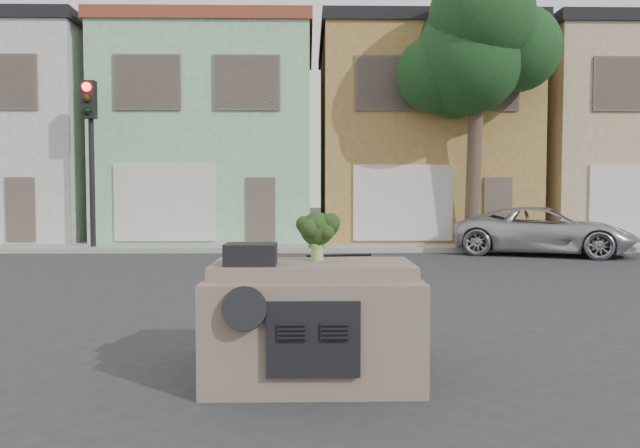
{
  "coord_description": "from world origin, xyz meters",
  "views": [
    {
      "loc": [
        -0.04,
        -9.15,
        1.81
      ],
      "look_at": [
        0.14,
        0.5,
        1.3
      ],
      "focal_mm": 35.0,
      "sensor_mm": 36.0,
      "label": 1
    }
  ],
  "objects": [
    {
      "name": "townhouse_white",
      "position": [
        -11.0,
        14.5,
        3.77
      ],
      "size": [
        7.2,
        8.2,
        7.55
      ],
      "primitive_type": "cube",
      "color": "beige",
      "rests_on": "ground"
    },
    {
      "name": "townhouse_beige",
      "position": [
        11.5,
        14.5,
        3.77
      ],
      "size": [
        7.2,
        8.2,
        7.55
      ],
      "primitive_type": "cube",
      "color": "tan",
      "rests_on": "ground"
    },
    {
      "name": "instrument_hump",
      "position": [
        -0.58,
        -3.35,
        1.22
      ],
      "size": [
        0.48,
        0.38,
        0.2
      ],
      "primitive_type": "cube",
      "color": "black",
      "rests_on": "car_dashboard"
    },
    {
      "name": "ground_plane",
      "position": [
        0.0,
        0.0,
        0.0
      ],
      "size": [
        120.0,
        120.0,
        0.0
      ],
      "primitive_type": "plane",
      "color": "#303033",
      "rests_on": "ground"
    },
    {
      "name": "wiper_arm",
      "position": [
        0.28,
        -2.62,
        1.13
      ],
      "size": [
        0.69,
        0.15,
        0.02
      ],
      "primitive_type": "cube",
      "rotation": [
        0.0,
        0.0,
        0.17
      ],
      "color": "black",
      "rests_on": "car_dashboard"
    },
    {
      "name": "townhouse_tan",
      "position": [
        4.0,
        14.5,
        3.77
      ],
      "size": [
        7.2,
        8.2,
        7.55
      ],
      "primitive_type": "cube",
      "color": "#A47E40",
      "rests_on": "ground"
    },
    {
      "name": "sidewalk",
      "position": [
        0.0,
        10.5,
        0.07
      ],
      "size": [
        40.0,
        3.0,
        0.15
      ],
      "primitive_type": "cube",
      "color": "gray",
      "rests_on": "ground"
    },
    {
      "name": "broccoli",
      "position": [
        0.05,
        -3.01,
        1.37
      ],
      "size": [
        0.56,
        0.56,
        0.49
      ],
      "primitive_type": "cube",
      "rotation": [
        0.0,
        0.0,
        2.16
      ],
      "color": "black",
      "rests_on": "car_dashboard"
    },
    {
      "name": "silver_pickup",
      "position": [
        6.66,
        8.42,
        0.0
      ],
      "size": [
        5.41,
        3.95,
        1.37
      ],
      "primitive_type": "imported",
      "rotation": [
        0.0,
        0.0,
        1.19
      ],
      "color": "#B3B5B9",
      "rests_on": "ground"
    },
    {
      "name": "car_dashboard",
      "position": [
        0.0,
        -3.0,
        0.56
      ],
      "size": [
        2.0,
        1.8,
        1.12
      ],
      "primitive_type": "cube",
      "color": "#776453",
      "rests_on": "ground"
    },
    {
      "name": "tree_near",
      "position": [
        5.0,
        9.8,
        4.25
      ],
      "size": [
        4.4,
        4.0,
        8.5
      ],
      "primitive_type": "cube",
      "color": "#193D1A",
      "rests_on": "ground"
    },
    {
      "name": "traffic_signal",
      "position": [
        -6.5,
        9.5,
        2.55
      ],
      "size": [
        0.4,
        0.4,
        5.1
      ],
      "primitive_type": "cube",
      "color": "black",
      "rests_on": "ground"
    },
    {
      "name": "townhouse_mint",
      "position": [
        -3.5,
        14.5,
        3.77
      ],
      "size": [
        7.2,
        8.2,
        7.55
      ],
      "primitive_type": "cube",
      "color": "#8CC595",
      "rests_on": "ground"
    }
  ]
}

